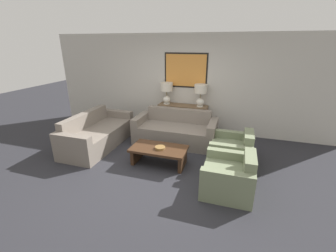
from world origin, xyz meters
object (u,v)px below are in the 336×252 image
couch_by_side (97,134)px  console_table (183,119)px  coffee_table (159,152)px  decorative_bowl (160,148)px  armchair_near_back_wall (232,151)px  table_lamp_right (200,92)px  table_lamp_left (167,90)px  couch_by_back_wall (175,131)px  armchair_near_camera (229,177)px

couch_by_side → console_table: bearing=40.1°
coffee_table → decorative_bowl: (0.04, -0.04, 0.12)m
couch_by_side → armchair_near_back_wall: 3.20m
table_lamp_right → armchair_near_back_wall: size_ratio=0.67×
armchair_near_back_wall → table_lamp_right: bearing=124.2°
table_lamp_left → armchair_near_back_wall: table_lamp_left is taller
console_table → couch_by_back_wall: size_ratio=0.67×
table_lamp_left → table_lamp_right: bearing=0.0°
couch_by_back_wall → coffee_table: (-0.02, -1.17, -0.01)m
table_lamp_left → couch_by_back_wall: (0.47, -0.72, -0.89)m
table_lamp_left → armchair_near_back_wall: 2.52m
table_lamp_left → coffee_table: table_lamp_left is taller
table_lamp_left → decorative_bowl: bearing=-75.9°
console_table → coffee_table: console_table is taller
coffee_table → armchair_near_back_wall: 1.53m
table_lamp_left → table_lamp_right: same height
table_lamp_right → coffee_table: bearing=-104.6°
decorative_bowl → armchair_near_back_wall: (1.40, 0.54, -0.13)m
couch_by_back_wall → decorative_bowl: bearing=-89.2°
table_lamp_right → coffee_table: size_ratio=0.52×
console_table → decorative_bowl: 1.94m
couch_by_back_wall → console_table: bearing=90.0°
coffee_table → armchair_near_camera: size_ratio=1.30×
couch_by_side → decorative_bowl: 1.85m
coffee_table → couch_by_side: bearing=167.1°
table_lamp_left → couch_by_back_wall: bearing=-57.2°
armchair_near_back_wall → armchair_near_camera: same height
console_table → couch_by_back_wall: bearing=-90.0°
table_lamp_left → coffee_table: size_ratio=0.52×
couch_by_side → armchair_near_camera: 3.32m
console_table → coffee_table: (-0.02, -1.90, -0.12)m
table_lamp_right → coffee_table: table_lamp_right is taller
table_lamp_right → couch_by_side: 2.84m
table_lamp_left → couch_by_back_wall: 1.24m
table_lamp_right → coffee_table: 2.16m
armchair_near_back_wall → armchair_near_camera: 0.99m
table_lamp_right → coffee_table: (-0.49, -1.90, -0.90)m
table_lamp_left → armchair_near_camera: (1.89, -2.39, -0.91)m
console_table → couch_by_side: size_ratio=0.67×
console_table → couch_by_side: 2.32m
table_lamp_right → couch_by_back_wall: bearing=-122.8°
armchair_near_back_wall → armchair_near_camera: (0.00, -0.99, 0.00)m
coffee_table → decorative_bowl: bearing=-43.5°
armchair_near_back_wall → couch_by_back_wall: bearing=154.6°
table_lamp_left → armchair_near_back_wall: size_ratio=0.67×
table_lamp_left → decorative_bowl: (0.48, -1.94, -0.78)m
console_table → decorative_bowl: (0.02, -1.94, -0.00)m
coffee_table → console_table: bearing=89.2°
couch_by_side → armchair_near_camera: bearing=-15.7°
table_lamp_left → couch_by_back_wall: size_ratio=0.29×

